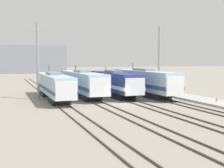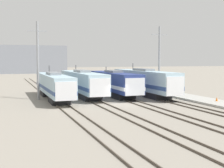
{
  "view_description": "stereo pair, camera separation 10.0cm",
  "coord_description": "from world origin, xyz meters",
  "px_view_note": "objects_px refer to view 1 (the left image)",
  "views": [
    {
      "loc": [
        -14.46,
        -37.22,
        5.77
      ],
      "look_at": [
        -0.03,
        3.39,
        2.42
      ],
      "focal_mm": 50.0,
      "sensor_mm": 36.0,
      "label": 1
    },
    {
      "loc": [
        -14.37,
        -37.25,
        5.77
      ],
      "look_at": [
        -0.03,
        3.39,
        2.42
      ],
      "focal_mm": 50.0,
      "sensor_mm": 36.0,
      "label": 2
    }
  ],
  "objects_px": {
    "locomotive_center_right": "(115,83)",
    "catenary_tower_right": "(159,59)",
    "locomotive_far_left": "(54,86)",
    "locomotive_far_right": "(145,82)",
    "traffic_cone": "(217,99)",
    "catenary_tower_left": "(38,59)",
    "locomotive_center_left": "(83,83)"
  },
  "relations": [
    {
      "from": "catenary_tower_left",
      "to": "traffic_cone",
      "type": "bearing_deg",
      "value": -28.23
    },
    {
      "from": "locomotive_center_right",
      "to": "locomotive_far_left",
      "type": "bearing_deg",
      "value": -173.03
    },
    {
      "from": "locomotive_far_left",
      "to": "locomotive_far_right",
      "type": "xyz_separation_m",
      "value": [
        14.67,
        0.35,
        0.18
      ]
    },
    {
      "from": "locomotive_center_left",
      "to": "catenary_tower_left",
      "type": "relative_size",
      "value": 1.73
    },
    {
      "from": "locomotive_far_left",
      "to": "traffic_cone",
      "type": "relative_size",
      "value": 34.1
    },
    {
      "from": "locomotive_far_right",
      "to": "locomotive_far_left",
      "type": "bearing_deg",
      "value": -178.63
    },
    {
      "from": "locomotive_far_left",
      "to": "catenary_tower_left",
      "type": "height_order",
      "value": "catenary_tower_left"
    },
    {
      "from": "locomotive_center_right",
      "to": "locomotive_far_right",
      "type": "relative_size",
      "value": 0.86
    },
    {
      "from": "locomotive_center_right",
      "to": "locomotive_far_right",
      "type": "distance_m",
      "value": 4.96
    },
    {
      "from": "locomotive_center_right",
      "to": "catenary_tower_right",
      "type": "height_order",
      "value": "catenary_tower_right"
    },
    {
      "from": "locomotive_far_left",
      "to": "locomotive_center_left",
      "type": "bearing_deg",
      "value": 27.41
    },
    {
      "from": "catenary_tower_left",
      "to": "catenary_tower_right",
      "type": "height_order",
      "value": "same"
    },
    {
      "from": "catenary_tower_left",
      "to": "locomotive_center_left",
      "type": "bearing_deg",
      "value": 13.85
    },
    {
      "from": "locomotive_far_right",
      "to": "catenary_tower_right",
      "type": "bearing_deg",
      "value": 9.17
    },
    {
      "from": "locomotive_center_right",
      "to": "catenary_tower_right",
      "type": "xyz_separation_m",
      "value": [
        7.68,
        -0.39,
        3.74
      ]
    },
    {
      "from": "locomotive_center_right",
      "to": "locomotive_far_right",
      "type": "xyz_separation_m",
      "value": [
        4.89,
        -0.84,
        0.12
      ]
    },
    {
      "from": "locomotive_far_left",
      "to": "catenary_tower_right",
      "type": "height_order",
      "value": "catenary_tower_right"
    },
    {
      "from": "traffic_cone",
      "to": "catenary_tower_left",
      "type": "bearing_deg",
      "value": 151.77
    },
    {
      "from": "locomotive_center_left",
      "to": "catenary_tower_left",
      "type": "distance_m",
      "value": 8.14
    },
    {
      "from": "locomotive_center_left",
      "to": "locomotive_center_right",
      "type": "xyz_separation_m",
      "value": [
        4.89,
        -1.34,
        -0.03
      ]
    },
    {
      "from": "catenary_tower_left",
      "to": "locomotive_far_left",
      "type": "bearing_deg",
      "value": -20.45
    },
    {
      "from": "locomotive_center_right",
      "to": "catenary_tower_right",
      "type": "relative_size",
      "value": 1.53
    },
    {
      "from": "locomotive_far_left",
      "to": "catenary_tower_right",
      "type": "bearing_deg",
      "value": 2.63
    },
    {
      "from": "catenary_tower_right",
      "to": "traffic_cone",
      "type": "bearing_deg",
      "value": -78.71
    },
    {
      "from": "locomotive_far_left",
      "to": "locomotive_center_left",
      "type": "xyz_separation_m",
      "value": [
        4.89,
        2.54,
        0.1
      ]
    },
    {
      "from": "locomotive_center_right",
      "to": "catenary_tower_left",
      "type": "height_order",
      "value": "catenary_tower_left"
    },
    {
      "from": "locomotive_far_left",
      "to": "catenary_tower_right",
      "type": "xyz_separation_m",
      "value": [
        17.46,
        0.8,
        3.8
      ]
    },
    {
      "from": "locomotive_far_left",
      "to": "traffic_cone",
      "type": "xyz_separation_m",
      "value": [
        19.81,
        -10.99,
        -1.48
      ]
    },
    {
      "from": "locomotive_center_left",
      "to": "catenary_tower_right",
      "type": "bearing_deg",
      "value": -7.86
    },
    {
      "from": "traffic_cone",
      "to": "locomotive_center_right",
      "type": "bearing_deg",
      "value": 129.47
    },
    {
      "from": "locomotive_far_left",
      "to": "catenary_tower_right",
      "type": "distance_m",
      "value": 17.88
    },
    {
      "from": "catenary_tower_right",
      "to": "catenary_tower_left",
      "type": "bearing_deg",
      "value": 180.0
    }
  ]
}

